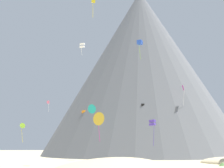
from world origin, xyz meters
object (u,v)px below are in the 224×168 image
at_px(kite_gold_low, 99,119).
at_px(kite_blue_high, 140,43).
at_px(kite_teal_low, 92,109).
at_px(bush_ridge_crest, 223,165).
at_px(kite_orange_low, 85,113).
at_px(kite_magenta_mid, 183,90).
at_px(rock_massif, 139,75).
at_px(kite_black_mid, 143,105).
at_px(kite_lime_low, 23,126).
at_px(kite_indigo_low, 152,123).
at_px(kite_yellow_high, 93,2).
at_px(kite_red_low, 117,134).
at_px(kite_rainbow_mid, 48,104).
at_px(kite_white_mid, 82,45).

xyz_separation_m(kite_gold_low, kite_blue_high, (11.24, 19.90, 22.51)).
height_order(kite_teal_low, kite_blue_high, kite_blue_high).
height_order(bush_ridge_crest, kite_orange_low, kite_orange_low).
bearing_deg(kite_magenta_mid, rock_massif, 67.31).
bearing_deg(kite_black_mid, kite_orange_low, 48.14).
bearing_deg(kite_lime_low, kite_indigo_low, 148.96).
distance_m(kite_yellow_high, kite_orange_low, 34.45).
distance_m(kite_red_low, kite_rainbow_mid, 22.12).
distance_m(kite_gold_low, kite_magenta_mid, 35.73).
distance_m(kite_yellow_high, kite_indigo_low, 30.74).
relative_size(kite_white_mid, kite_red_low, 1.41).
distance_m(kite_gold_low, kite_red_low, 31.18).
bearing_deg(kite_red_low, kite_black_mid, -22.95).
bearing_deg(kite_rainbow_mid, kite_black_mid, 56.45).
xyz_separation_m(kite_gold_low, kite_magenta_mid, (24.02, 24.41, 10.18)).
height_order(kite_indigo_low, kite_lime_low, kite_lime_low).
xyz_separation_m(bush_ridge_crest, kite_orange_low, (-23.24, 42.42, 12.61)).
bearing_deg(kite_teal_low, kite_magenta_mid, -138.34).
relative_size(kite_yellow_high, kite_teal_low, 2.11).
relative_size(kite_magenta_mid, kite_rainbow_mid, 1.82).
relative_size(bush_ridge_crest, kite_white_mid, 0.71).
bearing_deg(kite_yellow_high, kite_blue_high, 70.26).
bearing_deg(kite_teal_low, bush_ridge_crest, 155.53).
bearing_deg(kite_lime_low, kite_gold_low, 134.82).
bearing_deg(kite_indigo_low, kite_rainbow_mid, 74.73).
distance_m(kite_teal_low, kite_lime_low, 24.34).
distance_m(bush_ridge_crest, kite_indigo_low, 17.47).
relative_size(kite_yellow_high, kite_lime_low, 0.92).
height_order(kite_orange_low, kite_magenta_mid, kite_magenta_mid).
height_order(kite_lime_low, kite_rainbow_mid, kite_rainbow_mid).
bearing_deg(kite_orange_low, kite_blue_high, 91.15).
relative_size(kite_orange_low, kite_indigo_low, 0.82).
xyz_separation_m(kite_teal_low, kite_indigo_low, (12.44, -16.25, -4.69)).
height_order(kite_teal_low, kite_magenta_mid, kite_magenta_mid).
height_order(kite_gold_low, kite_teal_low, kite_teal_low).
distance_m(rock_massif, kite_magenta_mid, 29.37).
distance_m(rock_massif, kite_teal_low, 39.22).
bearing_deg(kite_black_mid, kite_blue_high, 150.10).
height_order(kite_teal_low, kite_lime_low, kite_teal_low).
bearing_deg(kite_gold_low, kite_orange_low, -49.27).
xyz_separation_m(kite_orange_low, kite_white_mid, (0.16, -30.99, 10.63)).
bearing_deg(bush_ridge_crest, kite_yellow_high, 141.36).
relative_size(kite_orange_low, kite_teal_low, 1.75).
distance_m(kite_blue_high, kite_red_low, 27.18).
height_order(rock_massif, kite_orange_low, rock_massif).
bearing_deg(kite_white_mid, kite_teal_low, 101.51).
relative_size(kite_magenta_mid, kite_red_low, 3.18).
bearing_deg(kite_orange_low, kite_lime_low, -49.52).
bearing_deg(kite_blue_high, bush_ridge_crest, -43.68).
bearing_deg(kite_blue_high, kite_yellow_high, -102.31).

